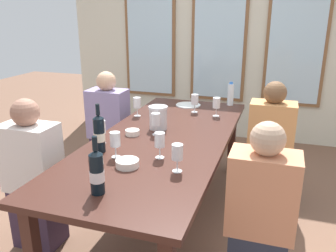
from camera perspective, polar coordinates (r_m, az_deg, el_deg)
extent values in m
plane|color=brown|center=(3.01, -0.72, -15.12)|extent=(12.00, 12.00, 0.00)
cube|color=beige|center=(4.73, 8.47, 15.56)|extent=(4.17, 0.06, 2.90)
cube|color=brown|center=(4.94, -2.96, 15.84)|extent=(0.72, 0.03, 1.88)
cube|color=silver|center=(4.92, -3.03, 15.83)|extent=(0.64, 0.01, 1.80)
cube|color=brown|center=(4.68, 8.37, 15.55)|extent=(0.72, 0.03, 1.88)
cube|color=silver|center=(4.67, 8.34, 15.54)|extent=(0.64, 0.01, 1.80)
cube|color=brown|center=(4.61, 20.45, 14.60)|extent=(0.72, 0.03, 1.88)
cube|color=silver|center=(4.60, 20.45, 14.59)|extent=(0.64, 0.01, 1.80)
cube|color=#3D2019|center=(2.68, -0.79, -2.17)|extent=(0.97, 2.36, 0.04)
cube|color=#3D2019|center=(3.89, -1.01, -1.35)|extent=(0.07, 0.07, 0.70)
cube|color=#3D2019|center=(3.73, 10.39, -2.58)|extent=(0.07, 0.07, 0.70)
cylinder|color=white|center=(3.57, 3.30, 3.44)|extent=(0.25, 0.25, 0.01)
cylinder|color=silver|center=(2.83, -1.61, 1.18)|extent=(0.14, 0.14, 0.17)
cylinder|color=silver|center=(2.81, -1.63, 3.03)|extent=(0.16, 0.16, 0.02)
cylinder|color=black|center=(1.87, -11.54, -7.72)|extent=(0.08, 0.07, 0.22)
cone|color=black|center=(1.82, -11.78, -4.26)|extent=(0.08, 0.07, 0.02)
cylinder|color=black|center=(1.80, -11.88, -2.80)|extent=(0.03, 0.03, 0.08)
cylinder|color=silver|center=(1.87, -11.52, -8.02)|extent=(0.08, 0.08, 0.06)
cylinder|color=black|center=(2.40, -11.17, -1.49)|extent=(0.07, 0.07, 0.24)
cone|color=black|center=(2.36, -11.36, 1.51)|extent=(0.07, 0.07, 0.02)
cylinder|color=black|center=(2.35, -11.44, 2.67)|extent=(0.03, 0.03, 0.08)
cylinder|color=#F3EACD|center=(2.41, -11.15, -1.75)|extent=(0.08, 0.08, 0.06)
cylinder|color=white|center=(2.18, -6.67, -6.07)|extent=(0.15, 0.15, 0.05)
cylinder|color=white|center=(2.72, -5.83, -1.05)|extent=(0.11, 0.11, 0.04)
cylinder|color=white|center=(3.62, 10.19, 5.08)|extent=(0.06, 0.06, 0.22)
cylinder|color=blue|center=(3.59, 10.30, 6.95)|extent=(0.04, 0.04, 0.02)
cylinder|color=white|center=(3.22, -5.02, 1.68)|extent=(0.06, 0.06, 0.00)
cylinder|color=white|center=(3.21, -5.04, 2.36)|extent=(0.01, 0.01, 0.07)
cylinder|color=white|center=(3.19, -5.08, 3.83)|extent=(0.07, 0.07, 0.09)
cylinder|color=white|center=(3.23, 7.84, 1.64)|extent=(0.06, 0.06, 0.00)
cylinder|color=white|center=(3.22, 7.87, 2.32)|extent=(0.01, 0.01, 0.07)
cylinder|color=white|center=(3.20, 7.94, 3.78)|extent=(0.07, 0.07, 0.09)
cylinder|color=maroon|center=(3.21, 7.91, 3.24)|extent=(0.06, 0.06, 0.03)
cylinder|color=white|center=(2.72, -1.97, -1.38)|extent=(0.06, 0.06, 0.00)
cylinder|color=white|center=(2.71, -1.98, -0.59)|extent=(0.01, 0.01, 0.07)
cylinder|color=white|center=(2.68, -2.00, 1.13)|extent=(0.07, 0.07, 0.09)
cylinder|color=maroon|center=(2.69, -1.99, 0.50)|extent=(0.06, 0.06, 0.03)
cylinder|color=white|center=(2.34, -8.50, -5.01)|extent=(0.06, 0.06, 0.00)
cylinder|color=white|center=(2.32, -8.54, -4.11)|extent=(0.01, 0.01, 0.07)
cylinder|color=white|center=(2.29, -8.64, -2.15)|extent=(0.07, 0.07, 0.09)
cylinder|color=beige|center=(2.30, -8.60, -2.89)|extent=(0.06, 0.06, 0.03)
cylinder|color=white|center=(2.11, 1.51, -7.38)|extent=(0.06, 0.06, 0.00)
cylinder|color=white|center=(2.10, 1.52, -6.41)|extent=(0.01, 0.01, 0.07)
cylinder|color=white|center=(2.06, 1.54, -4.26)|extent=(0.07, 0.07, 0.09)
cylinder|color=white|center=(2.30, -1.34, -5.16)|extent=(0.06, 0.06, 0.00)
cylinder|color=white|center=(2.29, -1.35, -4.25)|extent=(0.01, 0.01, 0.07)
cylinder|color=white|center=(2.26, -1.36, -2.25)|extent=(0.07, 0.07, 0.09)
cylinder|color=beige|center=(2.27, -1.36, -3.03)|extent=(0.06, 0.06, 0.03)
cylinder|color=white|center=(2.59, -10.76, -2.76)|extent=(0.06, 0.06, 0.00)
cylinder|color=white|center=(2.58, -10.81, -1.94)|extent=(0.01, 0.01, 0.07)
cylinder|color=white|center=(2.55, -10.92, -0.15)|extent=(0.07, 0.07, 0.09)
cylinder|color=white|center=(3.34, 4.35, 2.30)|extent=(0.06, 0.06, 0.00)
cylinder|color=white|center=(3.33, 4.37, 2.95)|extent=(0.01, 0.01, 0.07)
cylinder|color=white|center=(3.31, 4.40, 4.37)|extent=(0.07, 0.07, 0.09)
cylinder|color=maroon|center=(3.31, 4.39, 3.77)|extent=(0.06, 0.06, 0.02)
cube|color=#38253C|center=(3.66, -9.39, -5.00)|extent=(0.32, 0.24, 0.45)
cube|color=#897BAA|center=(3.51, -9.78, 2.00)|extent=(0.38, 0.24, 0.48)
sphere|color=tan|center=(3.43, -10.07, 7.22)|extent=(0.19, 0.19, 0.19)
cube|color=#292636|center=(3.29, 15.83, -8.28)|extent=(0.32, 0.24, 0.45)
cube|color=tan|center=(3.12, 16.56, -0.60)|extent=(0.38, 0.24, 0.48)
sphere|color=brown|center=(3.03, 17.11, 5.24)|extent=(0.19, 0.19, 0.19)
cube|color=#39283B|center=(2.82, -20.35, -13.56)|extent=(0.32, 0.24, 0.45)
cube|color=silver|center=(2.61, -21.47, -4.81)|extent=(0.38, 0.24, 0.48)
sphere|color=#9E6D58|center=(2.51, -22.32, 2.06)|extent=(0.19, 0.19, 0.19)
cube|color=tan|center=(2.05, 15.21, -10.61)|extent=(0.38, 0.24, 0.48)
sphere|color=tan|center=(1.92, 16.01, -2.03)|extent=(0.19, 0.19, 0.19)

